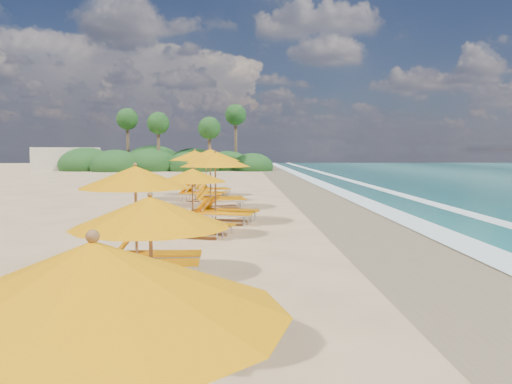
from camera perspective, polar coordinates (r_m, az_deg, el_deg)
ground at (r=16.25m, az=0.00°, el=-4.22°), size 160.00×160.00×0.00m
wet_sand at (r=16.85m, az=13.76°, el=-4.02°), size 4.00×160.00×0.01m
surf_foam at (r=17.76m, az=22.20°, el=-3.72°), size 4.00×160.00×0.01m
station_1 at (r=6.49m, az=-10.36°, el=-7.82°), size 2.45×2.35×2.02m
station_2 at (r=10.43m, az=-12.32°, el=-2.29°), size 2.48×2.30×2.28m
station_3 at (r=14.98m, az=-6.56°, el=-0.60°), size 2.60×2.54×2.04m
station_4 at (r=17.65m, az=-3.97°, el=1.06°), size 3.13×3.03×2.50m
station_5 at (r=22.24m, az=-4.60°, el=2.01°), size 3.13×2.98×2.63m
station_6 at (r=25.35m, az=-6.41°, el=2.26°), size 3.18×3.07×2.57m
station_7 at (r=28.32m, az=-5.24°, el=2.25°), size 2.92×2.85×2.32m
treeline at (r=62.29m, az=-10.55°, el=3.27°), size 25.80×8.80×9.74m
beach_building at (r=67.56m, az=-20.41°, el=3.51°), size 7.00×5.00×2.80m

